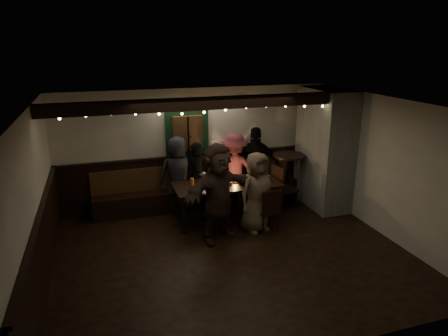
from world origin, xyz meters
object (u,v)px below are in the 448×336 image
object	(u,v)px
person_a	(178,174)
person_b	(197,176)
dining_table	(227,187)
person_c	(214,174)
person_g	(256,192)
chair_near_right	(269,208)
chair_end	(282,185)
chair_near_left	(218,212)
person_f	(218,192)
high_top	(288,173)
person_e	(256,165)
person_d	(234,170)

from	to	relation	value
person_a	person_b	size ratio (longest dim) A/B	1.07
dining_table	person_b	xyz separation A→B (m)	(-0.46, 0.69, 0.06)
person_a	person_c	xyz separation A→B (m)	(0.78, -0.10, -0.05)
person_a	person_g	distance (m)	1.89
chair_near_right	chair_end	size ratio (longest dim) A/B	0.86
chair_near_left	person_c	bearing A→B (deg)	76.60
dining_table	person_c	world-z (taller)	person_c
dining_table	person_b	distance (m)	0.83
person_a	person_f	size ratio (longest dim) A/B	0.89
high_top	person_e	bearing A→B (deg)	151.54
person_d	person_g	world-z (taller)	person_d
chair_near_right	person_f	xyz separation A→B (m)	(-1.01, 0.04, 0.43)
chair_near_left	person_f	world-z (taller)	person_f
chair_near_left	person_e	xyz separation A→B (m)	(1.34, 1.48, 0.36)
person_b	person_f	bearing A→B (deg)	112.27
person_b	person_e	size ratio (longest dim) A/B	0.88
dining_table	person_e	size ratio (longest dim) A/B	1.25
high_top	person_e	size ratio (longest dim) A/B	0.66
chair_end	person_f	distance (m)	1.93
chair_near_right	person_f	bearing A→B (deg)	177.72
chair_end	person_e	size ratio (longest dim) A/B	0.58
chair_near_left	person_e	distance (m)	2.03
person_d	person_a	bearing A→B (deg)	5.27
chair_near_left	chair_end	xyz separation A→B (m)	(1.67, 0.79, 0.06)
high_top	person_f	xyz separation A→B (m)	(-2.00, -1.19, 0.20)
person_b	person_g	size ratio (longest dim) A/B	0.97
person_a	person_e	size ratio (longest dim) A/B	0.95
chair_near_right	person_b	bearing A→B (deg)	124.51
chair_near_right	person_e	size ratio (longest dim) A/B	0.50
dining_table	chair_end	bearing A→B (deg)	3.36
chair_near_left	person_a	xyz separation A→B (m)	(-0.45, 1.49, 0.31)
chair_near_right	chair_end	distance (m)	1.13
person_g	chair_near_right	bearing A→B (deg)	-54.96
person_c	person_g	size ratio (longest dim) A/B	0.97
person_c	person_f	size ratio (longest dim) A/B	0.83
person_c	person_a	bearing A→B (deg)	-29.77
person_g	person_f	bearing A→B (deg)	169.11
person_e	chair_near_left	bearing A→B (deg)	65.30
chair_end	person_b	xyz separation A→B (m)	(-1.73, 0.62, 0.19)
chair_near_right	person_d	world-z (taller)	person_d
chair_near_right	high_top	bearing A→B (deg)	51.06
person_e	person_c	bearing A→B (deg)	22.64
chair_near_left	person_a	bearing A→B (deg)	106.83
high_top	person_a	distance (m)	2.46
person_e	person_g	xyz separation A→B (m)	(-0.57, -1.43, -0.08)
person_f	person_g	bearing A→B (deg)	-15.93
high_top	person_f	size ratio (longest dim) A/B	0.62
dining_table	chair_near_left	distance (m)	0.85
chair_near_left	person_d	distance (m)	1.67
chair_near_right	person_a	distance (m)	2.17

